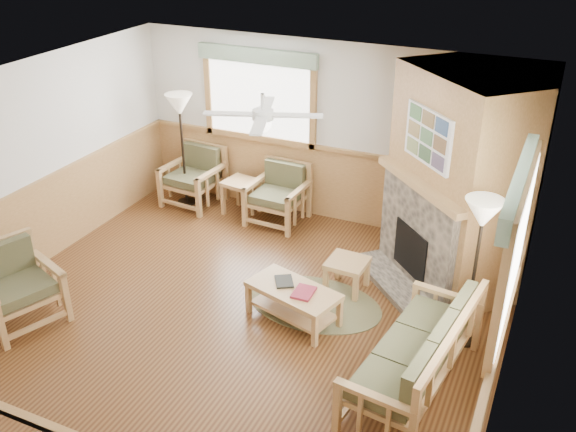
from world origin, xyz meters
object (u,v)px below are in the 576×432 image
at_px(floor_lamp_left, 183,150).
at_px(armchair_back_right, 277,195).
at_px(end_table_chairs, 241,197).
at_px(armchair_left, 17,286).
at_px(sofa, 415,352).
at_px(armchair_back_left, 193,177).
at_px(coffee_table, 293,304).
at_px(floor_lamp_right, 474,273).
at_px(footstool, 347,275).

bearing_deg(floor_lamp_left, armchair_back_right, 0.78).
relative_size(armchair_back_right, end_table_chairs, 1.63).
distance_m(armchair_left, end_table_chairs, 3.69).
bearing_deg(armchair_back_right, floor_lamp_left, -176.69).
xyz_separation_m(end_table_chairs, floor_lamp_left, (-0.98, -0.05, 0.64)).
relative_size(armchair_back_right, armchair_left, 0.95).
bearing_deg(sofa, armchair_back_right, -127.05).
height_order(armchair_back_left, floor_lamp_left, floor_lamp_left).
height_order(armchair_back_right, end_table_chairs, armchair_back_right).
xyz_separation_m(armchair_back_right, floor_lamp_left, (-1.62, -0.02, 0.46)).
distance_m(coffee_table, floor_lamp_left, 3.65).
bearing_deg(armchair_back_left, floor_lamp_left, -152.40).
xyz_separation_m(floor_lamp_left, floor_lamp_right, (4.77, -1.73, -0.02)).
bearing_deg(footstool, armchair_back_left, 156.36).
bearing_deg(coffee_table, armchair_back_left, 156.89).
distance_m(end_table_chairs, floor_lamp_left, 1.17).
distance_m(sofa, coffee_table, 1.68).
relative_size(sofa, armchair_back_left, 2.12).
xyz_separation_m(armchair_back_left, floor_lamp_right, (4.66, -1.78, 0.43)).
xyz_separation_m(armchair_back_right, floor_lamp_right, (3.16, -1.75, 0.44)).
height_order(armchair_back_right, coffee_table, armchair_back_right).
distance_m(armchair_left, floor_lamp_left, 3.52).
bearing_deg(floor_lamp_right, footstool, 164.83).
xyz_separation_m(footstool, floor_lamp_right, (1.56, -0.42, 0.67)).
bearing_deg(coffee_table, armchair_left, -139.43).
height_order(armchair_left, coffee_table, armchair_left).
xyz_separation_m(armchair_back_left, floor_lamp_left, (-0.12, -0.05, 0.45)).
xyz_separation_m(sofa, armchair_back_right, (-2.81, 2.75, -0.00)).
bearing_deg(end_table_chairs, footstool, -31.31).
height_order(sofa, armchair_back_right, sofa).
relative_size(sofa, armchair_left, 2.08).
relative_size(armchair_back_right, coffee_table, 0.82).
relative_size(coffee_table, end_table_chairs, 1.98).
relative_size(armchair_back_left, footstool, 1.90).
height_order(sofa, armchair_left, armchair_left).
distance_m(armchair_back_left, floor_lamp_left, 0.47).
distance_m(end_table_chairs, floor_lamp_right, 4.23).
bearing_deg(end_table_chairs, armchair_back_right, -2.43).
bearing_deg(armchair_back_right, footstool, -37.25).
relative_size(coffee_table, floor_lamp_right, 0.61).
xyz_separation_m(end_table_chairs, floor_lamp_right, (3.79, -1.78, 0.61)).
distance_m(armchair_back_right, armchair_left, 3.88).
height_order(armchair_left, floor_lamp_left, floor_lamp_left).
distance_m(armchair_back_left, end_table_chairs, 0.89).
bearing_deg(floor_lamp_left, footstool, -22.13).
bearing_deg(sofa, armchair_back_left, -115.45).
bearing_deg(floor_lamp_right, floor_lamp_left, 160.08).
relative_size(armchair_left, floor_lamp_right, 0.53).
relative_size(sofa, footstool, 4.04).
relative_size(armchair_back_left, end_table_chairs, 1.68).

